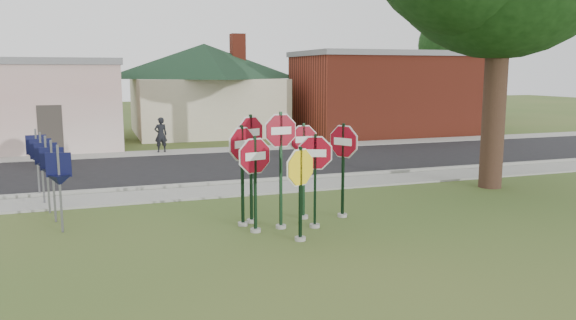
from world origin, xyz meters
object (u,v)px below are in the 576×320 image
object	(u,v)px
stop_sign_center	(281,153)
pedestrian	(161,135)
stop_sign_left	(255,171)
stop_sign_yellow	(300,182)

from	to	relation	value
stop_sign_center	pedestrian	world-z (taller)	stop_sign_center
stop_sign_center	pedestrian	size ratio (longest dim) A/B	1.81
stop_sign_left	pedestrian	world-z (taller)	stop_sign_left
stop_sign_yellow	stop_sign_center	bearing A→B (deg)	95.08
stop_sign_left	stop_sign_yellow	bearing A→B (deg)	-51.94
stop_sign_center	pedestrian	distance (m)	13.29
pedestrian	stop_sign_left	bearing A→B (deg)	84.63
stop_sign_center	stop_sign_yellow	bearing A→B (deg)	-84.92
stop_sign_yellow	pedestrian	size ratio (longest dim) A/B	1.39
stop_sign_center	stop_sign_left	bearing A→B (deg)	-170.56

